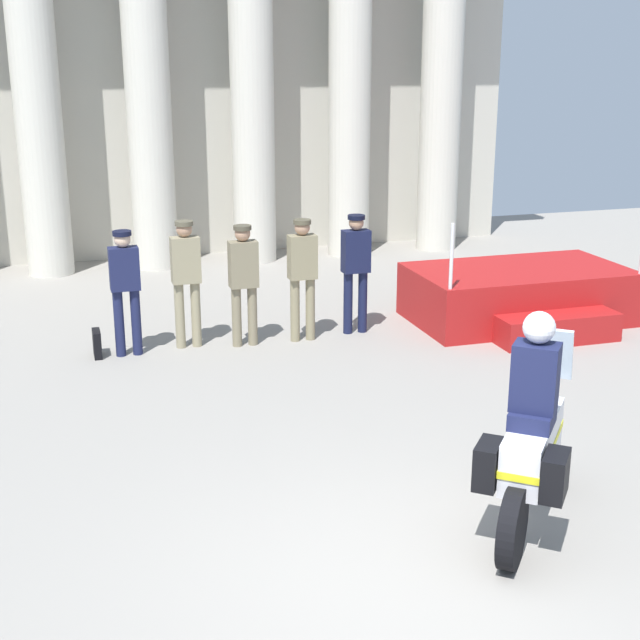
{
  "coord_description": "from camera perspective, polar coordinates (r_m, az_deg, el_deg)",
  "views": [
    {
      "loc": [
        -2.34,
        -5.4,
        3.84
      ],
      "look_at": [
        0.34,
        3.31,
        1.1
      ],
      "focal_mm": 49.93,
      "sensor_mm": 36.0,
      "label": 1
    }
  ],
  "objects": [
    {
      "name": "officer_in_row_2",
      "position": [
        11.99,
        -4.92,
        2.85
      ],
      "size": [
        0.38,
        0.24,
        1.67
      ],
      "rotation": [
        0.0,
        0.0,
        3.15
      ],
      "color": "#7A7056",
      "rests_on": "ground_plane"
    },
    {
      "name": "officer_in_row_1",
      "position": [
        12.01,
        -8.58,
        2.96
      ],
      "size": [
        0.38,
        0.24,
        1.74
      ],
      "rotation": [
        0.0,
        0.0,
        3.15
      ],
      "color": "gray",
      "rests_on": "ground_plane"
    },
    {
      "name": "officer_in_row_0",
      "position": [
        11.82,
        -12.38,
        2.35
      ],
      "size": [
        0.38,
        0.24,
        1.67
      ],
      "rotation": [
        0.0,
        0.0,
        3.15
      ],
      "color": "#191E42",
      "rests_on": "ground_plane"
    },
    {
      "name": "motorcycle_with_rider",
      "position": [
        7.57,
        13.4,
        -7.47
      ],
      "size": [
        1.43,
        1.68,
        1.9
      ],
      "rotation": [
        0.0,
        0.0,
        0.88
      ],
      "color": "black",
      "rests_on": "ground_plane"
    },
    {
      "name": "colonnade_backdrop",
      "position": [
        17.23,
        -8.03,
        16.52
      ],
      "size": [
        12.93,
        1.66,
        7.66
      ],
      "color": "beige",
      "rests_on": "ground_plane"
    },
    {
      "name": "ground_plane",
      "position": [
        7.02,
        5.53,
        -16.51
      ],
      "size": [
        28.22,
        28.22,
        0.0
      ],
      "primitive_type": "plane",
      "color": "gray"
    },
    {
      "name": "officer_in_row_4",
      "position": [
        12.52,
        2.31,
        3.61
      ],
      "size": [
        0.38,
        0.24,
        1.7
      ],
      "rotation": [
        0.0,
        0.0,
        3.15
      ],
      "color": "#141938",
      "rests_on": "ground_plane"
    },
    {
      "name": "officer_in_row_3",
      "position": [
        12.17,
        -1.13,
        3.23
      ],
      "size": [
        0.38,
        0.24,
        1.7
      ],
      "rotation": [
        0.0,
        0.0,
        3.15
      ],
      "color": "#847A5B",
      "rests_on": "ground_plane"
    },
    {
      "name": "briefcase_on_ground",
      "position": [
        12.06,
        -14.1,
        -1.48
      ],
      "size": [
        0.1,
        0.32,
        0.36
      ],
      "primitive_type": "cube",
      "color": "black",
      "rests_on": "ground_plane"
    },
    {
      "name": "reviewing_stand",
      "position": [
        13.54,
        12.71,
        1.49
      ],
      "size": [
        3.16,
        2.29,
        1.69
      ],
      "color": "#A51919",
      "rests_on": "ground_plane"
    }
  ]
}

